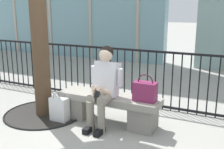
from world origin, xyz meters
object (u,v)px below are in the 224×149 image
seated_person_with_phone (104,84)px  handbag_on_bench (145,91)px  stone_bench (109,106)px  shopping_bag (60,109)px

seated_person_with_phone → handbag_on_bench: 0.62m
stone_bench → shopping_bag: 0.79m
stone_bench → handbag_on_bench: size_ratio=4.07×
stone_bench → shopping_bag: shopping_bag is taller
seated_person_with_phone → handbag_on_bench: seated_person_with_phone is taller
handbag_on_bench → seated_person_with_phone: bearing=-168.9°
stone_bench → seated_person_with_phone: 0.40m
stone_bench → seated_person_with_phone: seated_person_with_phone is taller
handbag_on_bench → shopping_bag: handbag_on_bench is taller
seated_person_with_phone → stone_bench: bearing=79.9°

